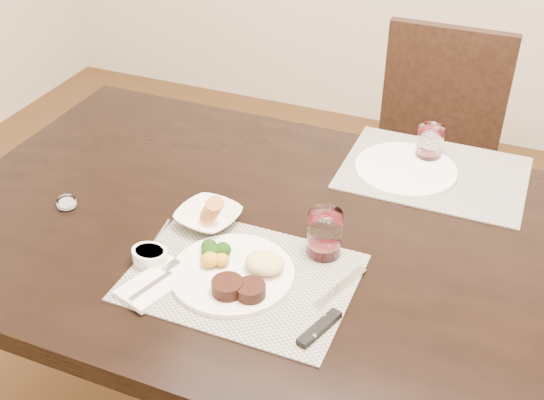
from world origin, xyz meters
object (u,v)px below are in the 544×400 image
at_px(cracker_bowl, 209,217).
at_px(wine_glass_near, 324,236).
at_px(chair_far, 432,149).
at_px(far_plate, 406,169).
at_px(dinner_plate, 237,273).
at_px(steak_knife, 325,318).

xyz_separation_m(cracker_bowl, wine_glass_near, (0.28, 0.00, 0.03)).
relative_size(chair_far, wine_glass_near, 8.67).
bearing_deg(wine_glass_near, far_plate, 77.47).
bearing_deg(dinner_plate, cracker_bowl, 113.46).
distance_m(dinner_plate, steak_knife, 0.21).
height_order(wine_glass_near, far_plate, wine_glass_near).
distance_m(cracker_bowl, far_plate, 0.54).
xyz_separation_m(steak_knife, wine_glass_near, (-0.07, 0.19, 0.04)).
height_order(dinner_plate, wine_glass_near, wine_glass_near).
distance_m(cracker_bowl, wine_glass_near, 0.28).
bearing_deg(dinner_plate, steak_knife, -32.68).
relative_size(dinner_plate, far_plate, 0.99).
bearing_deg(far_plate, chair_far, 91.56).
distance_m(chair_far, wine_glass_near, 1.02).
distance_m(wine_glass_near, far_plate, 0.41).
bearing_deg(far_plate, wine_glass_near, -102.53).
bearing_deg(wine_glass_near, chair_far, 85.77).
bearing_deg(cracker_bowl, far_plate, 47.14).
xyz_separation_m(chair_far, cracker_bowl, (-0.35, -0.97, 0.27)).
height_order(chair_far, wine_glass_near, chair_far).
relative_size(steak_knife, wine_glass_near, 2.55).
relative_size(cracker_bowl, far_plate, 0.61).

